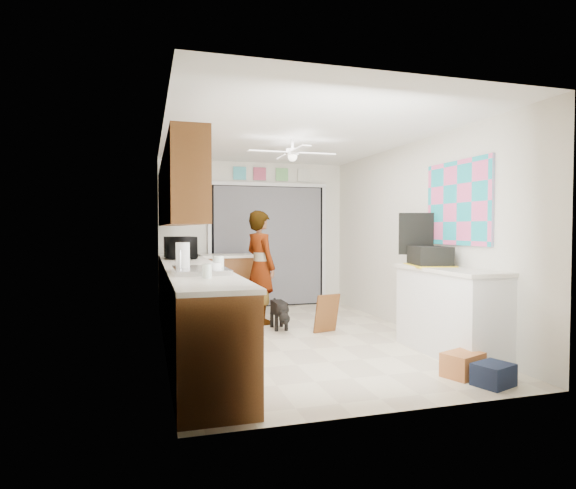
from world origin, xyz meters
TOP-DOWN VIEW (x-y plane):
  - floor at (0.00, 0.00)m, footprint 5.00×5.00m
  - ceiling at (0.00, 0.00)m, footprint 5.00×5.00m
  - wall_back at (0.00, 2.50)m, footprint 3.20×0.00m
  - wall_front at (0.00, -2.50)m, footprint 3.20×0.00m
  - wall_left at (-1.60, 0.00)m, footprint 0.00×5.00m
  - wall_right at (1.60, 0.00)m, footprint 0.00×5.00m
  - left_base_cabinets at (-1.30, 0.00)m, footprint 0.60×4.80m
  - left_countertop at (-1.29, 0.00)m, footprint 0.62×4.80m
  - upper_cabinets at (-1.44, 0.20)m, footprint 0.32×4.00m
  - sink_basin at (-1.29, -1.00)m, footprint 0.50×0.76m
  - faucet at (-1.48, -1.00)m, footprint 0.03×0.03m
  - peninsula_base at (-0.50, 2.00)m, footprint 1.00×0.60m
  - peninsula_top at (-0.50, 2.00)m, footprint 1.04×0.64m
  - back_opening_recess at (0.25, 2.47)m, footprint 2.00×0.06m
  - curtain_panel at (0.25, 2.43)m, footprint 1.90×0.03m
  - door_trim_left at (-0.77, 2.44)m, footprint 0.06×0.04m
  - door_trim_right at (1.27, 2.44)m, footprint 0.06×0.04m
  - door_trim_head at (0.25, 2.44)m, footprint 2.10×0.04m
  - header_frame_1 at (-0.25, 2.47)m, footprint 0.22×0.02m
  - header_frame_2 at (0.10, 2.47)m, footprint 0.22×0.02m
  - header_frame_3 at (0.50, 2.47)m, footprint 0.22×0.02m
  - header_frame_4 at (0.90, 2.47)m, footprint 0.22×0.02m
  - route66_sign at (-0.95, 2.47)m, footprint 0.22×0.02m
  - right_counter_base at (1.35, -1.20)m, footprint 0.50×1.40m
  - right_counter_top at (1.34, -1.20)m, footprint 0.54×1.44m
  - abstract_painting at (1.58, -1.00)m, footprint 0.03×1.15m
  - ceiling_fan at (0.00, 0.20)m, footprint 1.14×1.14m
  - microwave at (-1.33, 1.17)m, footprint 0.44×0.60m
  - cup at (-1.18, -1.19)m, footprint 0.17×0.17m
  - jar_a at (-1.11, -0.94)m, footprint 0.15×0.15m
  - jar_b at (-1.29, -1.53)m, footprint 0.09×0.09m
  - paper_towel_roll at (-1.45, -0.91)m, footprint 0.15×0.15m
  - suitcase at (1.32, -0.85)m, footprint 0.49×0.58m
  - suitcase_rim at (1.32, -0.85)m, footprint 0.56×0.67m
  - suitcase_lid at (1.32, -0.56)m, footprint 0.42×0.13m
  - cardboard_box at (1.00, -1.91)m, footprint 0.42×0.37m
  - navy_crate at (1.09, -2.20)m, footprint 0.38×0.35m
  - cabinet_door_panel at (0.46, 0.17)m, footprint 0.36×0.21m
  - man at (-0.22, 1.06)m, footprint 0.57×0.69m
  - dog at (-0.07, 0.58)m, footprint 0.24×0.54m

SIDE VIEW (x-z plane):
  - floor at x=0.00m, z-range 0.00..0.00m
  - navy_crate at x=1.09m, z-range 0.00..0.19m
  - cardboard_box at x=1.00m, z-range 0.00..0.22m
  - dog at x=-0.07m, z-range 0.00..0.42m
  - cabinet_door_panel at x=0.46m, z-range 0.00..0.51m
  - left_base_cabinets at x=-1.30m, z-range 0.00..0.90m
  - peninsula_base at x=-0.50m, z-range 0.00..0.90m
  - right_counter_base at x=1.35m, z-range 0.00..0.90m
  - man at x=-0.22m, z-range 0.00..1.62m
  - left_countertop at x=-1.29m, z-range 0.90..0.94m
  - peninsula_top at x=-0.50m, z-range 0.90..0.94m
  - right_counter_top at x=1.34m, z-range 0.90..0.94m
  - suitcase_rim at x=1.32m, z-range 0.93..0.95m
  - sink_basin at x=-1.29m, z-range 0.92..0.98m
  - cup at x=-1.18m, z-range 0.94..1.05m
  - jar_b at x=-1.29m, z-range 0.94..1.06m
  - jar_a at x=-1.11m, z-range 0.94..1.09m
  - suitcase at x=1.32m, z-range 0.94..1.16m
  - faucet at x=-1.48m, z-range 0.94..1.16m
  - back_opening_recess at x=0.25m, z-range 0.00..2.10m
  - door_trim_left at x=-0.77m, z-range 0.00..2.10m
  - door_trim_right at x=1.27m, z-range 0.00..2.10m
  - curtain_panel at x=0.25m, z-range 0.03..2.08m
  - paper_towel_roll at x=-1.45m, z-range 0.94..1.23m
  - microwave at x=-1.33m, z-range 0.94..1.25m
  - wall_back at x=0.00m, z-range -0.35..2.85m
  - wall_front at x=0.00m, z-range -0.35..2.85m
  - wall_left at x=-1.60m, z-range -1.25..3.75m
  - wall_right at x=1.60m, z-range -1.25..3.75m
  - suitcase_lid at x=1.32m, z-range 1.05..1.55m
  - abstract_painting at x=1.58m, z-range 1.17..2.12m
  - upper_cabinets at x=-1.44m, z-range 1.40..2.20m
  - door_trim_head at x=0.25m, z-range 2.09..2.15m
  - header_frame_1 at x=-0.25m, z-range 2.19..2.41m
  - header_frame_2 at x=0.10m, z-range 2.19..2.41m
  - header_frame_3 at x=0.50m, z-range 2.19..2.41m
  - header_frame_4 at x=0.90m, z-range 2.19..2.41m
  - route66_sign at x=-0.95m, z-range 2.17..2.43m
  - ceiling_fan at x=0.00m, z-range 2.20..2.44m
  - ceiling at x=0.00m, z-range 2.50..2.50m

